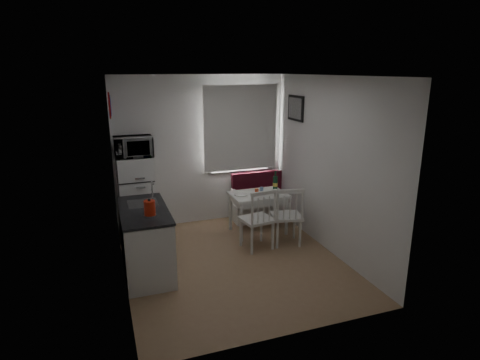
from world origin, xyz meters
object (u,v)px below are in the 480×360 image
object	(u,v)px
chair_left	(259,213)
microwave	(133,147)
kitchen_counter	(145,240)
bench	(264,203)
dining_table	(258,198)
wine_bottle	(275,181)
kettle	(150,208)
chair_right	(290,210)
fridge	(137,197)

from	to	relation	value
chair_left	microwave	xyz separation A→B (m)	(-1.68, 1.11, 0.92)
kitchen_counter	bench	size ratio (longest dim) A/B	1.11
dining_table	chair_left	world-z (taller)	chair_left
microwave	wine_bottle	distance (m)	2.40
microwave	kitchen_counter	bearing A→B (deg)	-90.94
kitchen_counter	kettle	size ratio (longest dim) A/B	5.83
chair_left	chair_right	distance (m)	0.50
chair_left	chair_right	size ratio (longest dim) A/B	1.00
fridge	wine_bottle	size ratio (longest dim) A/B	4.09
bench	kettle	world-z (taller)	kettle
dining_table	kitchen_counter	bearing A→B (deg)	-159.51
fridge	wine_bottle	world-z (taller)	fridge
microwave	wine_bottle	xyz separation A→B (m)	(2.28, -0.34, -0.67)
dining_table	wine_bottle	bearing A→B (deg)	15.19
dining_table	fridge	xyz separation A→B (m)	(-1.93, 0.49, 0.07)
dining_table	kettle	world-z (taller)	kettle
kettle	chair_right	bearing A→B (deg)	10.77
kettle	wine_bottle	size ratio (longest dim) A/B	0.68
fridge	chair_left	bearing A→B (deg)	-34.64
bench	dining_table	bearing A→B (deg)	-120.47
kitchen_counter	bench	xyz separation A→B (m)	(2.30, 1.35, -0.17)
chair_right	kettle	size ratio (longest dim) A/B	2.31
kitchen_counter	chair_right	xyz separation A→B (m)	(2.20, 0.09, 0.13)
chair_right	chair_left	bearing A→B (deg)	-168.16
wine_bottle	chair_right	bearing A→B (deg)	-97.42
chair_left	kettle	distance (m)	1.75
chair_left	fridge	bearing A→B (deg)	136.77
kitchen_counter	dining_table	world-z (taller)	kitchen_counter
bench	kettle	bearing A→B (deg)	-143.35
kitchen_counter	chair_right	size ratio (longest dim) A/B	2.53
chair_left	microwave	distance (m)	2.21
kitchen_counter	fridge	distance (m)	1.26
dining_table	chair_left	xyz separation A→B (m)	(-0.25, -0.67, -0.01)
chair_right	kettle	world-z (taller)	kettle
fridge	kettle	world-z (taller)	fridge
chair_left	wine_bottle	xyz separation A→B (m)	(0.60, 0.77, 0.25)
chair_right	fridge	xyz separation A→B (m)	(-2.18, 1.16, 0.09)
chair_right	wine_bottle	xyz separation A→B (m)	(0.10, 0.77, 0.26)
bench	dining_table	distance (m)	0.76
kettle	wine_bottle	xyz separation A→B (m)	(2.25, 1.18, -0.16)
fridge	kettle	bearing A→B (deg)	-88.90
fridge	microwave	xyz separation A→B (m)	(0.00, -0.05, 0.84)
bench	chair_left	size ratio (longest dim) A/B	2.28
dining_table	kettle	size ratio (longest dim) A/B	4.07
chair_right	kettle	xyz separation A→B (m)	(-2.15, -0.41, 0.43)
kitchen_counter	chair_left	bearing A→B (deg)	2.91
dining_table	fridge	distance (m)	1.99
kettle	wine_bottle	bearing A→B (deg)	27.63
chair_left	fridge	world-z (taller)	fridge
wine_bottle	bench	bearing A→B (deg)	89.94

